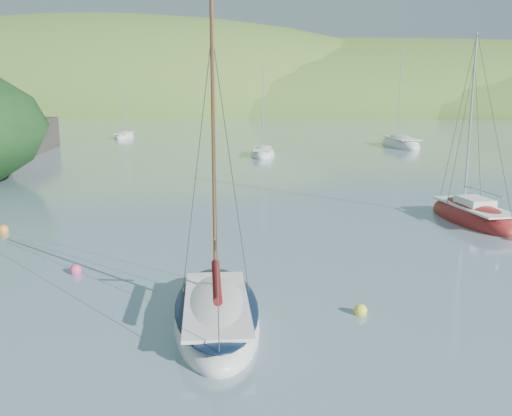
# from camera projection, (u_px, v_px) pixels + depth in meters

# --- Properties ---
(ground) EXTENTS (700.00, 700.00, 0.00)m
(ground) POSITION_uv_depth(u_px,v_px,m) (239.00, 326.00, 16.80)
(ground) COLOR slate
(ground) RESTS_ON ground
(shoreline_hills) EXTENTS (690.00, 135.00, 56.00)m
(shoreline_hills) POSITION_uv_depth(u_px,v_px,m) (261.00, 110.00, 185.78)
(shoreline_hills) COLOR #426928
(shoreline_hills) RESTS_ON ground
(daysailer_white) EXTENTS (3.53, 7.12, 10.47)m
(daysailer_white) POSITION_uv_depth(u_px,v_px,m) (217.00, 316.00, 16.93)
(daysailer_white) COLOR silver
(daysailer_white) RESTS_ON ground
(sloop_red) EXTENTS (4.11, 7.46, 10.47)m
(sloop_red) POSITION_uv_depth(u_px,v_px,m) (472.00, 217.00, 29.97)
(sloop_red) COLOR maroon
(sloop_red) RESTS_ON ground
(distant_sloop_a) EXTENTS (2.62, 6.95, 9.83)m
(distant_sloop_a) POSITION_uv_depth(u_px,v_px,m) (263.00, 154.00, 59.09)
(distant_sloop_a) COLOR silver
(distant_sloop_a) RESTS_ON ground
(distant_sloop_b) EXTENTS (4.81, 9.71, 13.24)m
(distant_sloop_b) POSITION_uv_depth(u_px,v_px,m) (400.00, 145.00, 68.30)
(distant_sloop_b) COLOR silver
(distant_sloop_b) RESTS_ON ground
(distant_sloop_c) EXTENTS (2.46, 6.39, 9.00)m
(distant_sloop_c) POSITION_uv_depth(u_px,v_px,m) (125.00, 137.00, 80.00)
(distant_sloop_c) COLOR silver
(distant_sloop_c) RESTS_ON ground
(mooring_buoys) EXTENTS (24.94, 9.67, 0.50)m
(mooring_buoys) POSITION_uv_depth(u_px,v_px,m) (207.00, 257.00, 23.31)
(mooring_buoys) COLOR yellow
(mooring_buoys) RESTS_ON ground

